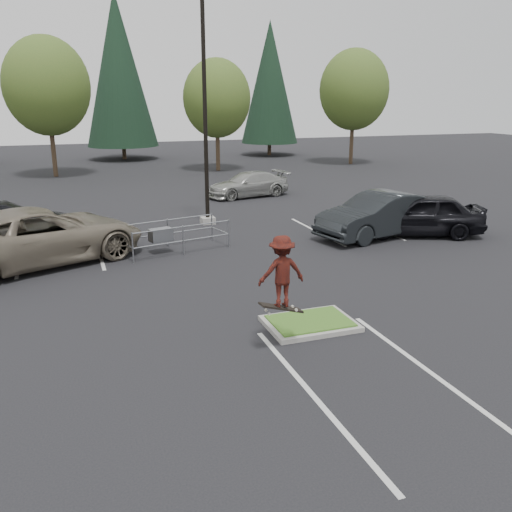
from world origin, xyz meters
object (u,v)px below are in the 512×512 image
object	(u,v)px
decid_b	(47,89)
car_r_charc	(379,215)
light_pole	(205,120)
car_r_black	(421,214)
conif_c	(270,83)
cart_corral	(164,234)
conif_b	(119,70)
skateboarder	(282,272)
decid_c	(217,101)
car_l_black	(0,222)
car_far_silver	(249,184)
car_l_tan	(38,236)
decid_d	(354,92)

from	to	relation	value
decid_b	car_r_charc	xyz separation A→B (m)	(12.51, -23.17, -5.14)
light_pole	car_r_black	world-z (taller)	light_pole
light_pole	conif_c	xyz separation A→B (m)	(13.50, 27.50, 2.29)
light_pole	cart_corral	distance (m)	6.26
decid_b	conif_b	distance (m)	11.78
skateboarder	car_r_charc	world-z (taller)	skateboarder
decid_c	decid_b	bearing A→B (deg)	176.66
car_l_black	car_r_charc	bearing A→B (deg)	-110.17
car_l_black	car_far_silver	size ratio (longest dim) A/B	1.18
car_far_silver	car_r_charc	bearing A→B (deg)	0.49
decid_c	skateboarder	xyz separation A→B (m)	(-7.19, -30.83, -3.39)
car_l_tan	decid_c	bearing A→B (deg)	-52.06
car_r_black	decid_b	bearing A→B (deg)	-126.85
decid_b	car_r_black	world-z (taller)	decid_b
decid_d	car_r_charc	xyz separation A→B (m)	(-11.49, -22.97, -5.01)
decid_b	decid_c	xyz separation A→B (m)	(12.00, -0.70, -0.79)
light_pole	car_l_tan	size ratio (longest dim) A/B	1.45
decid_b	car_r_black	xyz separation A→B (m)	(14.28, -23.53, -5.17)
cart_corral	car_l_tan	world-z (taller)	car_l_tan
car_l_tan	car_r_black	size ratio (longest dim) A/B	1.36
conif_b	car_r_black	world-z (taller)	conif_b
skateboarder	car_r_black	xyz separation A→B (m)	(9.47, 8.00, -0.99)
light_pole	decid_c	size ratio (longest dim) A/B	1.21
conif_c	car_r_charc	world-z (taller)	conif_c
light_pole	car_l_tan	xyz separation A→B (m)	(-7.00, -4.07, -3.59)
decid_b	car_r_charc	bearing A→B (deg)	-61.64
car_far_silver	decid_d	bearing A→B (deg)	122.40
decid_d	cart_corral	size ratio (longest dim) A/B	2.32
light_pole	car_far_silver	distance (m)	8.19
car_l_black	car_far_silver	distance (m)	14.10
skateboarder	car_l_tan	size ratio (longest dim) A/B	0.26
car_l_tan	car_r_black	world-z (taller)	car_l_tan
decid_c	car_l_black	world-z (taller)	decid_c
conif_c	car_l_tan	bearing A→B (deg)	-122.99
decid_b	skateboarder	bearing A→B (deg)	-81.33
decid_c	car_r_charc	xyz separation A→B (m)	(0.51, -22.47, -4.35)
light_pole	car_r_charc	world-z (taller)	light_pole
decid_d	car_r_black	bearing A→B (deg)	-112.62
decid_b	skateboarder	world-z (taller)	decid_b
light_pole	skateboarder	distance (m)	13.38
conif_c	car_r_black	distance (m)	33.54
conif_c	cart_corral	world-z (taller)	conif_c
conif_b	decid_c	bearing A→B (deg)	-60.68
decid_c	skateboarder	world-z (taller)	decid_c
conif_c	car_r_charc	distance (m)	33.54
decid_c	car_r_black	xyz separation A→B (m)	(2.28, -22.83, -4.38)
decid_d	conif_c	world-z (taller)	conif_c
light_pole	conif_c	size ratio (longest dim) A/B	0.81
conif_b	car_l_tan	distance (m)	33.92
conif_b	decid_d	bearing A→B (deg)	-29.47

